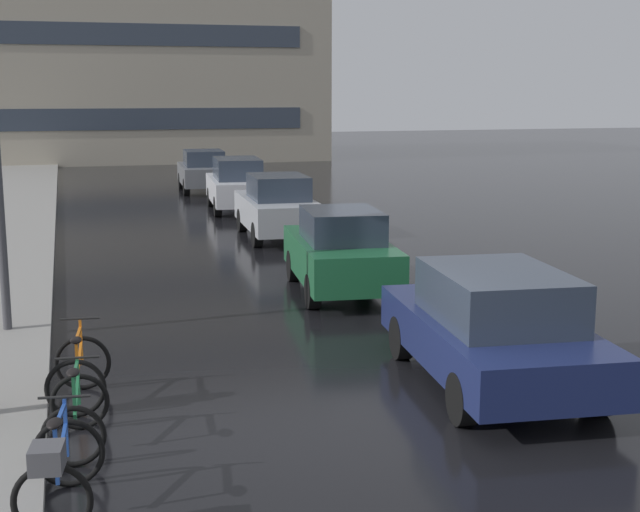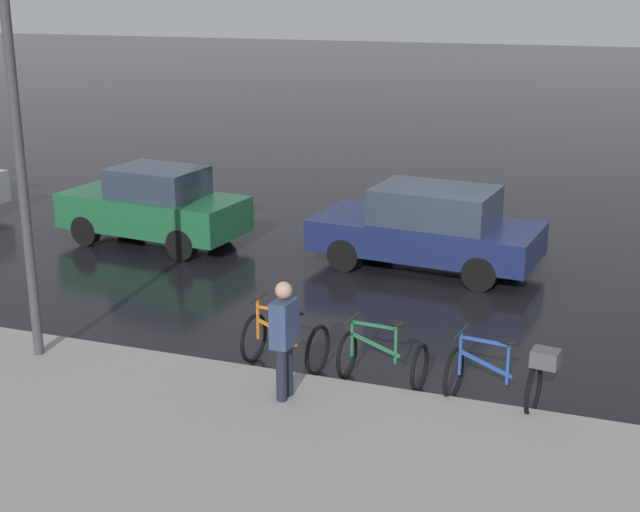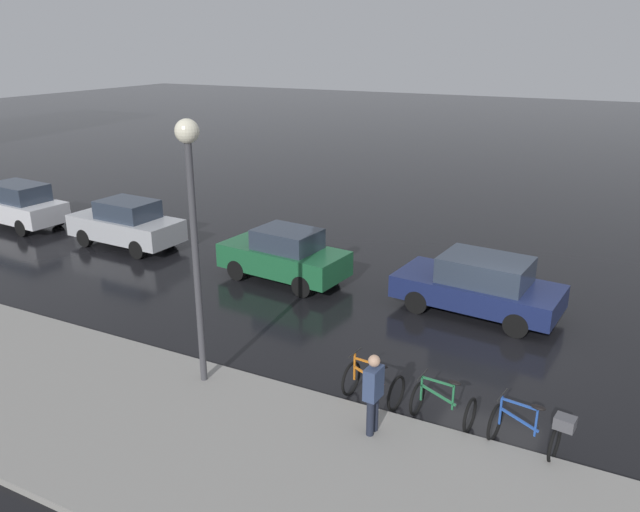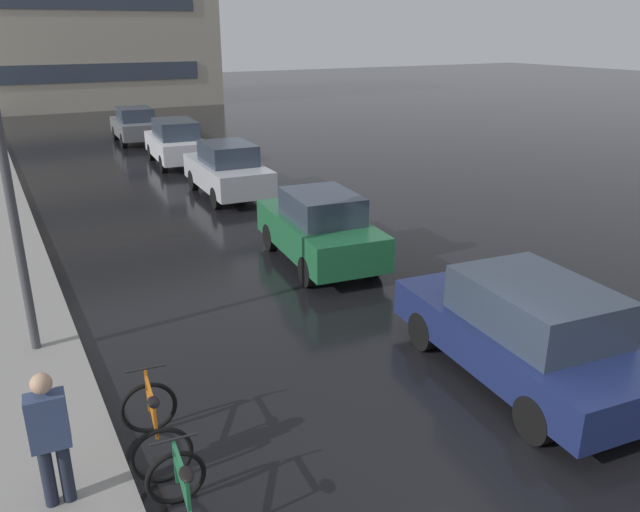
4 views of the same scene
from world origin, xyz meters
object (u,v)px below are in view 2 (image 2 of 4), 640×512
object	(u,v)px
bicycle_nearest	(505,374)
bicycle_second	(382,358)
bicycle_third	(285,342)
car_green	(154,206)
car_navy	(428,228)
streetlamp	(13,87)
pedestrian	(284,338)

from	to	relation	value
bicycle_nearest	bicycle_second	world-z (taller)	bicycle_nearest
bicycle_second	bicycle_third	bearing A→B (deg)	87.83
bicycle_nearest	car_green	world-z (taller)	car_green
bicycle_third	car_navy	xyz separation A→B (m)	(5.35, -0.83, 0.41)
bicycle_third	car_green	world-z (taller)	car_green
car_green	streetlamp	distance (m)	7.05
bicycle_second	streetlamp	distance (m)	6.20
streetlamp	bicycle_second	bearing A→B (deg)	-78.52
bicycle_third	streetlamp	bearing A→B (deg)	107.00
bicycle_third	pedestrian	size ratio (longest dim) A/B	0.67
bicycle_nearest	bicycle_third	size ratio (longest dim) A/B	1.24
bicycle_nearest	pedestrian	world-z (taller)	pedestrian
bicycle_second	pedestrian	world-z (taller)	pedestrian
bicycle_nearest	bicycle_third	distance (m)	3.18
car_navy	car_green	world-z (taller)	car_green
car_green	streetlamp	world-z (taller)	streetlamp
bicycle_third	car_navy	size ratio (longest dim) A/B	0.26
bicycle_second	streetlamp	xyz separation A→B (m)	(-1.00, 4.94, 3.62)
pedestrian	bicycle_third	bearing A→B (deg)	22.01
streetlamp	car_green	bearing A→B (deg)	14.44
bicycle_third	streetlamp	distance (m)	5.11
bicycle_second	car_navy	world-z (taller)	car_navy
bicycle_second	bicycle_third	xyz separation A→B (m)	(0.06, 1.47, 0.02)
bicycle_second	car_navy	distance (m)	5.46
bicycle_third	streetlamp	xyz separation A→B (m)	(-1.06, 3.46, 3.60)
bicycle_nearest	streetlamp	world-z (taller)	streetlamp
streetlamp	bicycle_nearest	bearing A→B (deg)	-83.01
bicycle_third	streetlamp	world-z (taller)	streetlamp
bicycle_nearest	car_navy	distance (m)	6.07
bicycle_nearest	pedestrian	xyz separation A→B (m)	(-0.92, 2.70, 0.48)
bicycle_second	pedestrian	xyz separation A→B (m)	(-1.11, 1.00, 0.59)
car_green	bicycle_third	bearing A→B (deg)	-135.01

